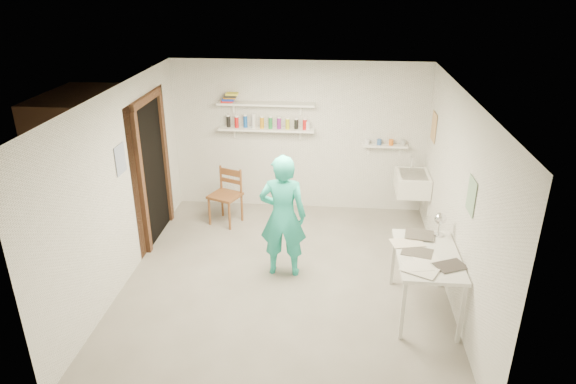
# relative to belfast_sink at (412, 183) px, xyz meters

# --- Properties ---
(floor) EXTENTS (4.00, 4.50, 0.02)m
(floor) POSITION_rel_belfast_sink_xyz_m (-1.75, -1.70, -0.71)
(floor) COLOR slate
(floor) RESTS_ON ground
(ceiling) EXTENTS (4.00, 4.50, 0.02)m
(ceiling) POSITION_rel_belfast_sink_xyz_m (-1.75, -1.70, 1.71)
(ceiling) COLOR silver
(ceiling) RESTS_ON wall_back
(wall_back) EXTENTS (4.00, 0.02, 2.40)m
(wall_back) POSITION_rel_belfast_sink_xyz_m (-1.75, 0.56, 0.50)
(wall_back) COLOR silver
(wall_back) RESTS_ON ground
(wall_front) EXTENTS (4.00, 0.02, 2.40)m
(wall_front) POSITION_rel_belfast_sink_xyz_m (-1.75, -3.96, 0.50)
(wall_front) COLOR silver
(wall_front) RESTS_ON ground
(wall_left) EXTENTS (0.02, 4.50, 2.40)m
(wall_left) POSITION_rel_belfast_sink_xyz_m (-3.76, -1.70, 0.50)
(wall_left) COLOR silver
(wall_left) RESTS_ON ground
(wall_right) EXTENTS (0.02, 4.50, 2.40)m
(wall_right) POSITION_rel_belfast_sink_xyz_m (0.26, -1.70, 0.50)
(wall_right) COLOR silver
(wall_right) RESTS_ON ground
(doorway_recess) EXTENTS (0.02, 0.90, 2.00)m
(doorway_recess) POSITION_rel_belfast_sink_xyz_m (-3.74, -0.65, 0.30)
(doorway_recess) COLOR black
(doorway_recess) RESTS_ON wall_left
(corridor_box) EXTENTS (1.40, 1.50, 2.10)m
(corridor_box) POSITION_rel_belfast_sink_xyz_m (-4.45, -0.65, 0.35)
(corridor_box) COLOR brown
(corridor_box) RESTS_ON ground
(door_lintel) EXTENTS (0.06, 1.05, 0.10)m
(door_lintel) POSITION_rel_belfast_sink_xyz_m (-3.72, -0.65, 1.35)
(door_lintel) COLOR brown
(door_lintel) RESTS_ON wall_left
(door_jamb_near) EXTENTS (0.06, 0.10, 2.00)m
(door_jamb_near) POSITION_rel_belfast_sink_xyz_m (-3.72, -1.15, 0.30)
(door_jamb_near) COLOR brown
(door_jamb_near) RESTS_ON ground
(door_jamb_far) EXTENTS (0.06, 0.10, 2.00)m
(door_jamb_far) POSITION_rel_belfast_sink_xyz_m (-3.72, -0.15, 0.30)
(door_jamb_far) COLOR brown
(door_jamb_far) RESTS_ON ground
(shelf_lower) EXTENTS (1.50, 0.22, 0.03)m
(shelf_lower) POSITION_rel_belfast_sink_xyz_m (-2.25, 0.43, 0.65)
(shelf_lower) COLOR white
(shelf_lower) RESTS_ON wall_back
(shelf_upper) EXTENTS (1.50, 0.22, 0.03)m
(shelf_upper) POSITION_rel_belfast_sink_xyz_m (-2.25, 0.43, 1.05)
(shelf_upper) COLOR white
(shelf_upper) RESTS_ON wall_back
(ledge_shelf) EXTENTS (0.70, 0.14, 0.03)m
(ledge_shelf) POSITION_rel_belfast_sink_xyz_m (-0.40, 0.47, 0.42)
(ledge_shelf) COLOR white
(ledge_shelf) RESTS_ON wall_back
(poster_left) EXTENTS (0.01, 0.28, 0.36)m
(poster_left) POSITION_rel_belfast_sink_xyz_m (-3.74, -1.65, 0.85)
(poster_left) COLOR #334C7F
(poster_left) RESTS_ON wall_left
(poster_right_a) EXTENTS (0.01, 0.34, 0.42)m
(poster_right_a) POSITION_rel_belfast_sink_xyz_m (0.24, 0.10, 0.85)
(poster_right_a) COLOR #995933
(poster_right_a) RESTS_ON wall_right
(poster_right_b) EXTENTS (0.01, 0.30, 0.38)m
(poster_right_b) POSITION_rel_belfast_sink_xyz_m (0.24, -2.25, 0.80)
(poster_right_b) COLOR #3F724C
(poster_right_b) RESTS_ON wall_right
(belfast_sink) EXTENTS (0.48, 0.60, 0.30)m
(belfast_sink) POSITION_rel_belfast_sink_xyz_m (0.00, 0.00, 0.00)
(belfast_sink) COLOR white
(belfast_sink) RESTS_ON wall_right
(man) EXTENTS (0.60, 0.39, 1.62)m
(man) POSITION_rel_belfast_sink_xyz_m (-1.79, -1.52, 0.11)
(man) COLOR #23AF9B
(man) RESTS_ON ground
(wall_clock) EXTENTS (0.29, 0.04, 0.29)m
(wall_clock) POSITION_rel_belfast_sink_xyz_m (-1.80, -1.30, 0.38)
(wall_clock) COLOR beige
(wall_clock) RESTS_ON man
(wooden_chair) EXTENTS (0.55, 0.54, 0.92)m
(wooden_chair) POSITION_rel_belfast_sink_xyz_m (-2.82, -0.18, -0.24)
(wooden_chair) COLOR brown
(wooden_chair) RESTS_ON ground
(work_table) EXTENTS (0.68, 1.13, 0.76)m
(work_table) POSITION_rel_belfast_sink_xyz_m (-0.11, -2.19, -0.32)
(work_table) COLOR silver
(work_table) RESTS_ON ground
(desk_lamp) EXTENTS (0.14, 0.14, 0.14)m
(desk_lamp) POSITION_rel_belfast_sink_xyz_m (0.08, -1.74, 0.28)
(desk_lamp) COLOR silver
(desk_lamp) RESTS_ON work_table
(spray_cans) EXTENTS (1.32, 0.06, 0.17)m
(spray_cans) POSITION_rel_belfast_sink_xyz_m (-2.25, 0.43, 0.75)
(spray_cans) COLOR black
(spray_cans) RESTS_ON shelf_lower
(book_stack) EXTENTS (0.26, 0.14, 0.14)m
(book_stack) POSITION_rel_belfast_sink_xyz_m (-2.81, 0.43, 1.14)
(book_stack) COLOR red
(book_stack) RESTS_ON shelf_upper
(ledge_pots) EXTENTS (0.48, 0.07, 0.09)m
(ledge_pots) POSITION_rel_belfast_sink_xyz_m (-0.40, 0.47, 0.48)
(ledge_pots) COLOR silver
(ledge_pots) RESTS_ON ledge_shelf
(papers) EXTENTS (0.30, 0.22, 0.03)m
(papers) POSITION_rel_belfast_sink_xyz_m (-0.11, -2.19, 0.07)
(papers) COLOR silver
(papers) RESTS_ON work_table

